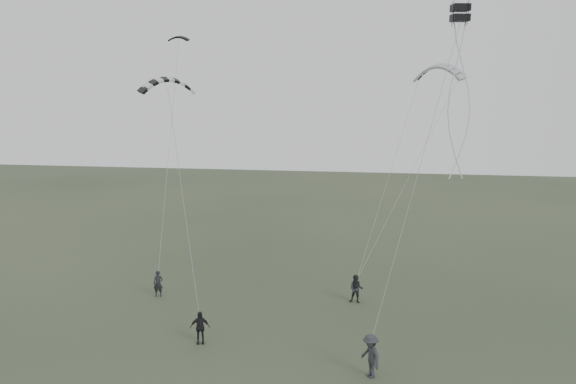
% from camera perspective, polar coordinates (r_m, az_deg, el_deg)
% --- Properties ---
extents(ground, '(140.00, 140.00, 0.00)m').
position_cam_1_polar(ground, '(27.06, -4.17, -15.29)').
color(ground, '#314029').
rests_on(ground, ground).
extents(flyer_left, '(0.62, 0.48, 1.52)m').
position_cam_1_polar(flyer_left, '(33.96, -13.05, -9.05)').
color(flyer_left, black).
rests_on(flyer_left, ground).
extents(flyer_right, '(0.82, 0.66, 1.61)m').
position_cam_1_polar(flyer_right, '(32.28, 6.94, -9.75)').
color(flyer_right, '#242429').
rests_on(flyer_right, ground).
extents(flyer_center, '(0.98, 0.63, 1.55)m').
position_cam_1_polar(flyer_center, '(27.24, -8.95, -13.43)').
color(flyer_center, black).
rests_on(flyer_center, ground).
extents(flyer_far, '(1.24, 1.36, 1.83)m').
position_cam_1_polar(flyer_far, '(24.09, 8.37, -16.14)').
color(flyer_far, '#2C2D32').
rests_on(flyer_far, ground).
extents(kite_dark_small, '(1.38, 0.58, 0.56)m').
position_cam_1_polar(kite_dark_small, '(38.58, -11.08, 15.19)').
color(kite_dark_small, black).
rests_on(kite_dark_small, flyer_left).
extents(kite_pale_large, '(3.78, 2.85, 1.70)m').
position_cam_1_polar(kite_pale_large, '(40.47, 15.07, 12.26)').
color(kite_pale_large, '#A5A7A9').
rests_on(kite_pale_large, flyer_right).
extents(kite_striped, '(2.93, 2.59, 1.31)m').
position_cam_1_polar(kite_striped, '(30.75, -12.15, 11.13)').
color(kite_striped, black).
rests_on(kite_striped, flyer_center).
extents(kite_box, '(0.89, 0.92, 0.79)m').
position_cam_1_polar(kite_box, '(27.41, 17.08, 17.00)').
color(kite_box, black).
rests_on(kite_box, flyer_far).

